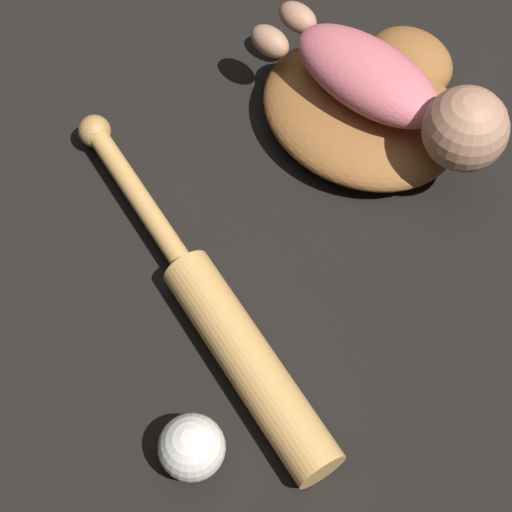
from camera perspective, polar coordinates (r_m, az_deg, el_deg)
The scene contains 5 objects.
ground_plane at distance 1.21m, azimuth 4.76°, elevation 8.86°, with size 6.00×6.00×0.00m, color black.
baseball_glove at distance 1.19m, azimuth 7.58°, elevation 10.08°, with size 0.32×0.31×0.08m.
baby_figure at distance 1.10m, azimuth 9.55°, elevation 10.68°, with size 0.37×0.14×0.11m.
baseball_bat at distance 1.01m, azimuth -2.22°, elevation -4.49°, with size 0.56×0.14×0.06m.
baseball at distance 0.96m, azimuth -4.30°, elevation -12.61°, with size 0.07×0.07×0.07m.
Camera 1 is at (0.49, -0.56, 0.95)m, focal length 60.00 mm.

